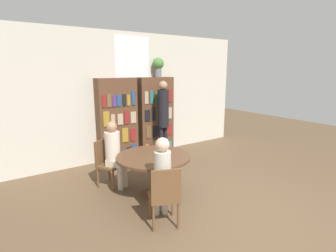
% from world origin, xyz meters
% --- Properties ---
extents(ground_plane, '(16.00, 16.00, 0.00)m').
position_xyz_m(ground_plane, '(0.00, 0.00, 0.00)').
color(ground_plane, brown).
extents(wall_back, '(6.40, 0.07, 3.00)m').
position_xyz_m(wall_back, '(0.00, 3.56, 1.51)').
color(wall_back, beige).
rests_on(wall_back, ground_plane).
extents(bookshelf_left, '(0.92, 0.34, 1.95)m').
position_xyz_m(bookshelf_left, '(-0.52, 3.36, 0.97)').
color(bookshelf_left, brown).
rests_on(bookshelf_left, ground_plane).
extents(bookshelf_right, '(0.92, 0.34, 1.95)m').
position_xyz_m(bookshelf_right, '(0.52, 3.36, 0.97)').
color(bookshelf_right, brown).
rests_on(bookshelf_right, ground_plane).
extents(flower_vase, '(0.28, 0.28, 0.47)m').
position_xyz_m(flower_vase, '(0.62, 3.37, 2.24)').
color(flower_vase, slate).
rests_on(flower_vase, bookshelf_right).
extents(reading_table, '(1.26, 1.26, 0.71)m').
position_xyz_m(reading_table, '(-0.73, 1.40, 0.60)').
color(reading_table, brown).
rests_on(reading_table, ground_plane).
extents(chair_near_camera, '(0.52, 0.52, 0.88)m').
position_xyz_m(chair_near_camera, '(-1.10, 0.51, 0.49)').
color(chair_near_camera, brown).
rests_on(chair_near_camera, ground_plane).
extents(chair_left_side, '(0.55, 0.55, 0.88)m').
position_xyz_m(chair_left_side, '(-1.24, 2.23, 0.49)').
color(chair_left_side, brown).
rests_on(chair_left_side, ground_plane).
extents(seated_reader_left, '(0.40, 0.42, 1.24)m').
position_xyz_m(seated_reader_left, '(-1.15, 2.07, 0.71)').
color(seated_reader_left, beige).
rests_on(seated_reader_left, ground_plane).
extents(seated_reader_right, '(0.34, 0.39, 1.25)m').
position_xyz_m(seated_reader_right, '(-1.03, 0.68, 0.70)').
color(seated_reader_right, beige).
rests_on(seated_reader_right, ground_plane).
extents(librarian_standing, '(0.26, 0.53, 1.88)m').
position_xyz_m(librarian_standing, '(0.43, 2.86, 1.14)').
color(librarian_standing, black).
rests_on(librarian_standing, ground_plane).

